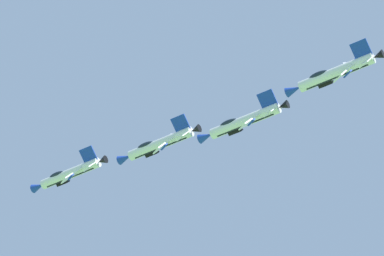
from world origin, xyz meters
name	(u,v)px	position (x,y,z in m)	size (l,w,h in m)	color
fighter_jet_lead	(69,174)	(12.32, 130.84, 97.79)	(12.14, 12.59, 7.72)	white
fighter_jet_left_wing	(159,144)	(25.53, 118.15, 96.92)	(12.14, 12.60, 7.80)	white
fighter_jet_right_wing	(243,122)	(36.73, 107.23, 95.05)	(12.14, 12.55, 7.55)	white
fighter_jet_left_outer	(335,73)	(47.53, 95.08, 96.62)	(12.14, 12.64, 7.97)	white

